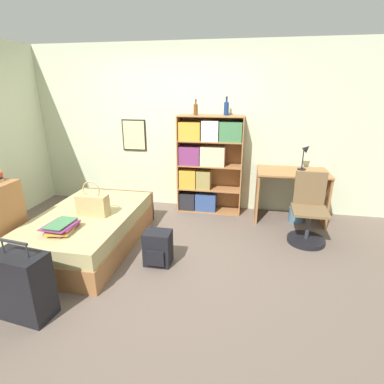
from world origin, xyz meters
name	(u,v)px	position (x,y,z in m)	size (l,w,h in m)	color
ground_plane	(147,251)	(0.00, 0.00, 0.00)	(14.00, 14.00, 0.00)	#66564C
wall_back	(176,129)	(0.00, 1.67, 1.30)	(10.00, 0.09, 2.60)	beige
bed	(90,229)	(-0.77, 0.02, 0.22)	(1.13, 1.86, 0.45)	#A36B3D
handbag	(93,204)	(-0.65, -0.03, 0.59)	(0.37, 0.16, 0.43)	tan
book_stack_on_bed	(62,227)	(-0.78, -0.51, 0.50)	(0.32, 0.40, 0.10)	beige
suitcase	(23,286)	(-0.69, -1.27, 0.31)	(0.50, 0.32, 0.74)	black
bookcase	(205,162)	(0.51, 1.45, 0.81)	(1.01, 0.34, 1.54)	#A36B3D
bottle_green	(196,109)	(0.36, 1.42, 1.63)	(0.07, 0.07, 0.23)	brown
bottle_brown	(226,108)	(0.82, 1.49, 1.65)	(0.08, 0.08, 0.27)	navy
desk	(291,187)	(1.84, 1.31, 0.52)	(1.02, 0.61, 0.77)	#A36B3D
desk_lamp	(306,153)	(2.01, 1.43, 1.03)	(0.17, 0.12, 0.40)	black
desk_chair	(308,221)	(1.99, 0.64, 0.29)	(0.48, 0.48, 0.91)	black
backpack	(158,248)	(0.22, -0.25, 0.20)	(0.30, 0.26, 0.40)	black
waste_bin	(296,214)	(1.95, 1.25, 0.11)	(0.22, 0.22, 0.22)	slate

